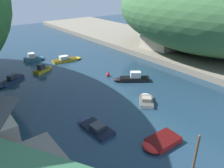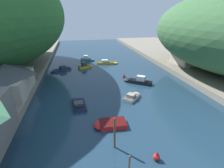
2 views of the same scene
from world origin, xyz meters
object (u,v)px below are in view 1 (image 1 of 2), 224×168
Objects in this scene: boat_moored_right at (34,58)px; boat_white_cruiser at (94,127)px; boat_navy_launch at (160,142)px; channel_buoy_near at (108,74)px; boat_far_upstream at (146,100)px; boat_far_right_bank at (10,81)px; person_by_boathouse at (7,142)px; right_bank_cottage at (159,38)px; boat_open_rowboat at (67,59)px; boat_small_dinghy at (43,69)px; boat_red_skiff at (131,78)px.

boat_moored_right reaches higher than boat_white_cruiser.
boat_moored_right is at bearing 3.25° from boat_navy_launch.
channel_buoy_near is (6.97, -16.70, -0.13)m from boat_moored_right.
boat_white_cruiser is (-3.68, 6.41, -0.04)m from boat_navy_launch.
boat_far_upstream is 22.44m from boat_far_right_bank.
boat_white_cruiser is 3.07× the size of person_by_boathouse.
boat_far_right_bank is at bearing 173.32° from right_bank_cottage.
boat_open_rowboat is (-19.35, 8.05, -3.16)m from right_bank_cottage.
right_bank_cottage reaches higher than channel_buoy_near.
boat_small_dinghy is at bearing -9.87° from person_by_boathouse.
boat_moored_right is 4.54× the size of channel_buoy_near.
boat_far_right_bank is at bearing 90.59° from boat_red_skiff.
boat_small_dinghy is at bearing 5.63° from boat_navy_launch.
person_by_boathouse reaches higher than boat_moored_right.
boat_far_right_bank is (-3.97, 18.87, 0.13)m from boat_white_cruiser.
right_bank_cottage reaches higher than boat_white_cruiser.
boat_open_rowboat is 28.58m from person_by_boathouse.
right_bank_cottage is at bearing 23.84° from boat_white_cruiser.
person_by_boathouse is (-37.03, -14.34, -1.42)m from right_bank_cottage.
boat_small_dinghy reaches higher than boat_far_right_bank.
boat_moored_right reaches higher than boat_open_rowboat.
boat_navy_launch is 2.54× the size of person_by_boathouse.
boat_far_upstream is 27.77m from boat_moored_right.
boat_small_dinghy is at bearing 168.28° from right_bank_cottage.
boat_far_right_bank is (-6.40, -1.57, -0.09)m from boat_small_dinghy.
boat_moored_right is at bearing -69.41° from boat_far_right_bank.
boat_open_rowboat is at bearing 54.53° from boat_moored_right.
boat_far_right_bank is at bearing 151.81° from channel_buoy_near.
boat_navy_launch is at bearing 167.29° from boat_far_right_bank.
boat_white_cruiser is 19.29m from boat_far_right_bank.
boat_far_right_bank is 5.58× the size of channel_buoy_near.
person_by_boathouse is at bearing -18.64° from boat_moored_right.
boat_small_dinghy is 2.45× the size of person_by_boathouse.
boat_far_right_bank is 16.39m from channel_buoy_near.
boat_white_cruiser is (-2.43, -20.44, -0.22)m from boat_small_dinghy.
boat_small_dinghy is 16.58m from boat_red_skiff.
boat_far_upstream is at bearing -70.46° from person_by_boathouse.
boat_red_skiff is 4.40m from channel_buoy_near.
right_bank_cottage is at bearing 12.68° from channel_buoy_near.
boat_white_cruiser is (-3.51, -27.82, -0.24)m from boat_moored_right.
boat_far_upstream reaches higher than boat_white_cruiser.
boat_red_skiff is at bearing 13.45° from boat_small_dinghy.
boat_moored_right reaches higher than boat_far_upstream.
person_by_boathouse is at bearing -30.32° from boat_open_rowboat.
boat_small_dinghy is at bearing -59.04° from boat_open_rowboat.
boat_small_dinghy is at bearing -2.38° from boat_moored_right.
person_by_boathouse is (-12.55, 7.17, 1.82)m from boat_navy_launch.
boat_far_upstream is 8.87m from boat_navy_launch.
boat_open_rowboat is (6.38, 2.71, -0.11)m from boat_small_dinghy.
boat_moored_right is (1.08, 7.38, 0.02)m from boat_small_dinghy.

